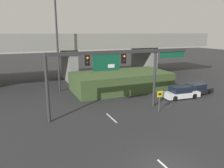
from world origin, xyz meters
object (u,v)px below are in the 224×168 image
at_px(signal_gantry, 118,63).
at_px(parked_sedan_mid_right, 196,89).
at_px(highway_light_pole_near, 57,35).
at_px(parked_sedan_near_right, 180,93).
at_px(speed_limit_sign, 159,98).

xyz_separation_m(signal_gantry, parked_sedan_mid_right, (11.84, 1.89, -4.25)).
xyz_separation_m(highway_light_pole_near, parked_sedan_mid_right, (15.77, -8.30, -6.72)).
distance_m(signal_gantry, parked_sedan_near_right, 9.92).
height_order(signal_gantry, parked_sedan_near_right, signal_gantry).
bearing_deg(signal_gantry, highway_light_pole_near, 111.08).
distance_m(parked_sedan_near_right, parked_sedan_mid_right, 3.01).
distance_m(highway_light_pole_near, parked_sedan_mid_right, 19.05).
distance_m(signal_gantry, parked_sedan_mid_right, 12.73).
relative_size(signal_gantry, speed_limit_sign, 6.81).
height_order(speed_limit_sign, highway_light_pole_near, highway_light_pole_near).
relative_size(signal_gantry, parked_sedan_mid_right, 3.12).
bearing_deg(speed_limit_sign, signal_gantry, 157.97).
relative_size(speed_limit_sign, parked_sedan_mid_right, 0.46).
distance_m(speed_limit_sign, parked_sedan_near_right, 5.86).
xyz_separation_m(parked_sedan_near_right, parked_sedan_mid_right, (2.96, 0.58, -0.04)).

